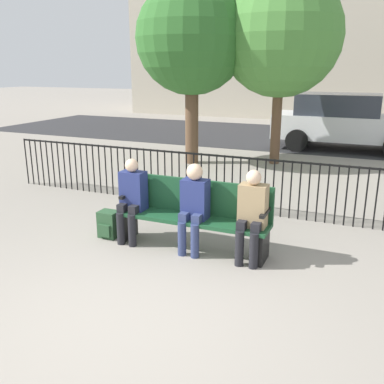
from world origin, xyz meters
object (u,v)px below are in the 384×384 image
at_px(park_bench, 194,212).
at_px(tree_1, 192,39).
at_px(seated_person_1, 194,203).
at_px(seated_person_0, 132,196).
at_px(tree_0, 281,36).
at_px(parked_car_0, 345,121).
at_px(backpack, 109,224).
at_px(seated_person_2, 252,212).

xyz_separation_m(park_bench, tree_1, (-2.15, 4.91, 2.50)).
relative_size(park_bench, seated_person_1, 1.75).
height_order(seated_person_0, tree_1, tree_1).
height_order(park_bench, tree_0, tree_0).
xyz_separation_m(seated_person_0, parked_car_0, (2.13, 8.50, 0.19)).
bearing_deg(backpack, seated_person_2, 0.57).
bearing_deg(seated_person_1, tree_0, 92.34).
xyz_separation_m(seated_person_1, tree_1, (-2.19, 5.04, 2.33)).
bearing_deg(tree_1, seated_person_1, -66.49).
relative_size(backpack, parked_car_0, 0.09).
distance_m(seated_person_2, parked_car_0, 8.51).
relative_size(seated_person_2, tree_0, 0.26).
bearing_deg(parked_car_0, seated_person_2, -92.93).
height_order(park_bench, backpack, park_bench).
xyz_separation_m(backpack, tree_0, (1.08, 5.83, 2.88)).
bearing_deg(seated_person_2, parked_car_0, 87.07).
xyz_separation_m(park_bench, seated_person_0, (-0.88, -0.13, 0.15)).
distance_m(seated_person_1, seated_person_2, 0.77).
bearing_deg(seated_person_0, seated_person_2, 0.01).
distance_m(tree_0, tree_1, 2.10).
bearing_deg(backpack, tree_0, 79.55).
height_order(backpack, parked_car_0, parked_car_0).
height_order(seated_person_0, backpack, seated_person_0).
bearing_deg(backpack, seated_person_0, 3.01).
relative_size(tree_0, tree_1, 1.04).
bearing_deg(seated_person_2, tree_0, 99.84).
distance_m(seated_person_1, backpack, 1.40).
bearing_deg(seated_person_0, backpack, -176.99).
bearing_deg(tree_0, tree_1, -158.41).
xyz_separation_m(seated_person_0, seated_person_2, (1.70, 0.00, 0.00)).
bearing_deg(seated_person_1, backpack, -179.08).
bearing_deg(tree_0, parked_car_0, 61.71).
xyz_separation_m(park_bench, backpack, (-1.27, -0.15, -0.31)).
bearing_deg(seated_person_1, seated_person_2, -0.03).
height_order(park_bench, seated_person_2, seated_person_2).
relative_size(park_bench, tree_0, 0.46).
relative_size(seated_person_1, tree_1, 0.27).
relative_size(seated_person_2, tree_1, 0.27).
height_order(seated_person_2, parked_car_0, parked_car_0).
relative_size(seated_person_0, parked_car_0, 0.28).
xyz_separation_m(seated_person_1, tree_0, (-0.24, 5.81, 2.40)).
bearing_deg(park_bench, tree_0, 91.94).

